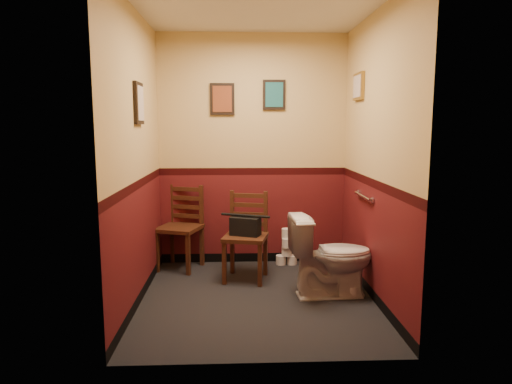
# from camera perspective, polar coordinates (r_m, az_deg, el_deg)

# --- Properties ---
(floor) EXTENTS (2.20, 2.40, 0.00)m
(floor) POSITION_cam_1_polar(r_m,az_deg,el_deg) (4.50, 0.14, -13.16)
(floor) COLOR black
(floor) RESTS_ON ground
(ceiling) EXTENTS (2.20, 2.40, 0.00)m
(ceiling) POSITION_cam_1_polar(r_m,az_deg,el_deg) (4.32, 0.15, 22.40)
(ceiling) COLOR silver
(ceiling) RESTS_ON ground
(wall_back) EXTENTS (2.20, 0.00, 2.70)m
(wall_back) POSITION_cam_1_polar(r_m,az_deg,el_deg) (5.40, -0.43, 5.15)
(wall_back) COLOR #541315
(wall_back) RESTS_ON ground
(wall_front) EXTENTS (2.20, 0.00, 2.70)m
(wall_front) POSITION_cam_1_polar(r_m,az_deg,el_deg) (3.01, 1.18, 2.58)
(wall_front) COLOR #541315
(wall_front) RESTS_ON ground
(wall_left) EXTENTS (0.00, 2.40, 2.70)m
(wall_left) POSITION_cam_1_polar(r_m,az_deg,el_deg) (4.29, -14.72, 4.05)
(wall_left) COLOR #541315
(wall_left) RESTS_ON ground
(wall_right) EXTENTS (0.00, 2.40, 2.70)m
(wall_right) POSITION_cam_1_polar(r_m,az_deg,el_deg) (4.39, 14.68, 4.14)
(wall_right) COLOR #541315
(wall_right) RESTS_ON ground
(grab_bar) EXTENTS (0.05, 0.56, 0.06)m
(grab_bar) POSITION_cam_1_polar(r_m,az_deg,el_deg) (4.66, 13.24, -0.53)
(grab_bar) COLOR silver
(grab_bar) RESTS_ON wall_right
(framed_print_back_a) EXTENTS (0.28, 0.04, 0.36)m
(framed_print_back_a) POSITION_cam_1_polar(r_m,az_deg,el_deg) (5.38, -4.24, 11.51)
(framed_print_back_a) COLOR black
(framed_print_back_a) RESTS_ON wall_back
(framed_print_back_b) EXTENTS (0.26, 0.04, 0.34)m
(framed_print_back_b) POSITION_cam_1_polar(r_m,az_deg,el_deg) (5.39, 2.28, 12.05)
(framed_print_back_b) COLOR black
(framed_print_back_b) RESTS_ON wall_back
(framed_print_left) EXTENTS (0.04, 0.30, 0.38)m
(framed_print_left) POSITION_cam_1_polar(r_m,az_deg,el_deg) (4.38, -14.42, 10.69)
(framed_print_left) COLOR black
(framed_print_left) RESTS_ON wall_left
(framed_print_right) EXTENTS (0.04, 0.34, 0.28)m
(framed_print_right) POSITION_cam_1_polar(r_m,az_deg,el_deg) (4.97, 12.68, 12.75)
(framed_print_right) COLOR olive
(framed_print_right) RESTS_ON wall_right
(toilet) EXTENTS (0.83, 0.50, 0.79)m
(toilet) POSITION_cam_1_polar(r_m,az_deg,el_deg) (4.52, 9.35, -7.94)
(toilet) COLOR white
(toilet) RESTS_ON floor
(toilet_brush) EXTENTS (0.11, 0.11, 0.38)m
(toilet_brush) POSITION_cam_1_polar(r_m,az_deg,el_deg) (4.62, 11.95, -11.98)
(toilet_brush) COLOR silver
(toilet_brush) RESTS_ON floor
(chair_left) EXTENTS (0.57, 0.57, 0.96)m
(chair_left) POSITION_cam_1_polar(r_m,az_deg,el_deg) (5.36, -9.34, -4.37)
(chair_left) COLOR #452314
(chair_left) RESTS_ON floor
(chair_right) EXTENTS (0.52, 0.52, 0.94)m
(chair_right) POSITION_cam_1_polar(r_m,az_deg,el_deg) (4.92, -1.23, -5.52)
(chair_right) COLOR #452314
(chair_right) RESTS_ON floor
(handbag) EXTENTS (0.35, 0.26, 0.23)m
(handbag) POSITION_cam_1_polar(r_m,az_deg,el_deg) (4.85, -1.33, -4.28)
(handbag) COLOR black
(handbag) RESTS_ON chair_right
(tp_stack) EXTENTS (0.25, 0.15, 0.44)m
(tp_stack) POSITION_cam_1_polar(r_m,az_deg,el_deg) (5.48, 3.84, -7.17)
(tp_stack) COLOR silver
(tp_stack) RESTS_ON floor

